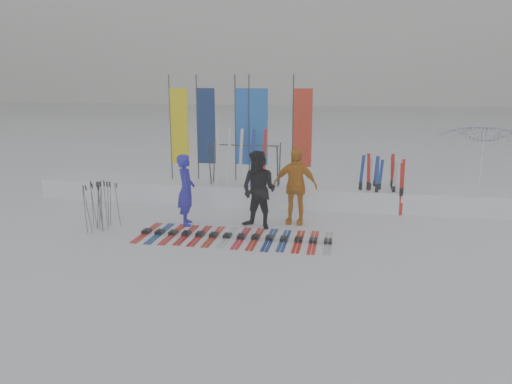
% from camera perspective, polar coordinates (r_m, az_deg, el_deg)
% --- Properties ---
extents(ground, '(120.00, 120.00, 0.00)m').
position_cam_1_polar(ground, '(10.88, -2.57, -6.96)').
color(ground, white).
rests_on(ground, ground).
extents(snow_bank, '(14.00, 1.60, 0.60)m').
position_cam_1_polar(snow_bank, '(15.14, 1.30, -0.06)').
color(snow_bank, white).
rests_on(snow_bank, ground).
extents(person_blue, '(0.62, 0.77, 1.83)m').
position_cam_1_polar(person_blue, '(12.81, -8.00, 0.23)').
color(person_blue, '#211FB7').
rests_on(person_blue, ground).
extents(person_black, '(1.15, 1.03, 1.96)m').
position_cam_1_polar(person_black, '(12.37, 0.33, 0.22)').
color(person_black, black).
rests_on(person_black, ground).
extents(person_yellow, '(1.20, 0.60, 1.98)m').
position_cam_1_polar(person_yellow, '(12.83, 4.47, 0.69)').
color(person_yellow, orange).
rests_on(person_yellow, ground).
extents(tent_canopy, '(3.24, 3.28, 2.45)m').
position_cam_1_polar(tent_canopy, '(15.97, 24.34, 2.85)').
color(tent_canopy, white).
rests_on(tent_canopy, ground).
extents(ski_row, '(4.56, 1.70, 0.07)m').
position_cam_1_polar(ski_row, '(11.84, -2.46, -5.11)').
color(ski_row, red).
rests_on(ski_row, ground).
extents(pole_cluster, '(0.69, 0.88, 1.26)m').
position_cam_1_polar(pole_cluster, '(13.00, -17.41, -1.49)').
color(pole_cluster, '#595B60').
rests_on(pole_cluster, ground).
extents(feather_flags, '(4.35, 0.23, 3.20)m').
position_cam_1_polar(feather_flags, '(15.20, -2.22, 7.42)').
color(feather_flags, '#383A3F').
rests_on(feather_flags, ground).
extents(ski_rack, '(2.04, 0.80, 1.23)m').
position_cam_1_polar(ski_rack, '(14.65, -1.28, 3.82)').
color(ski_rack, '#383A3F').
rests_on(ski_rack, ground).
extents(upright_skis, '(1.19, 1.02, 1.65)m').
position_cam_1_polar(upright_skis, '(14.49, 14.26, 0.85)').
color(upright_skis, silver).
rests_on(upright_skis, ground).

